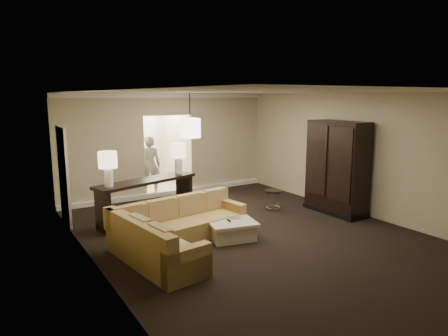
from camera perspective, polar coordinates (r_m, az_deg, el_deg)
ground at (r=7.99m, az=4.40°, el=-9.71°), size 8.00×8.00×0.00m
wall_back at (r=11.06m, az=-7.92°, el=3.30°), size 6.00×0.04×2.80m
wall_left at (r=6.34m, az=-17.80°, el=-2.31°), size 0.04×8.00×2.80m
wall_right at (r=9.70m, az=18.93°, el=1.86°), size 0.04×8.00×2.80m
ceiling at (r=7.51m, az=4.70°, el=10.81°), size 6.00×8.00×0.02m
crown_molding at (r=10.93m, az=-7.99°, el=10.21°), size 6.00×0.10×0.12m
baseboard at (r=11.25m, az=-7.65°, el=-3.51°), size 6.00×0.10×0.12m
side_door at (r=9.10m, az=-21.93°, el=-1.08°), size 0.05×0.90×2.10m
foyer at (r=12.30m, az=-10.49°, el=3.46°), size 1.44×2.02×2.80m
sectional_sofa at (r=7.34m, az=-6.94°, el=-8.96°), size 2.76×2.38×0.80m
coffee_table at (r=7.85m, az=0.89°, el=-8.62°), size 1.07×1.07×0.37m
console_table at (r=8.94m, az=-10.93°, el=-3.97°), size 2.46×1.18×0.93m
armoire at (r=9.65m, az=15.78°, el=-0.20°), size 0.64×1.50×2.16m
drink_table at (r=9.63m, az=7.04°, el=-4.01°), size 0.40×0.40×0.51m
table_lamp_left at (r=8.26m, az=-16.27°, el=0.64°), size 0.37×0.37×0.71m
table_lamp_right at (r=9.35m, az=-6.56°, el=2.08°), size 0.37×0.37×0.71m
pendant_light at (r=9.84m, az=-4.87°, el=5.74°), size 0.38×0.38×1.09m
person at (r=11.23m, az=-10.59°, el=0.83°), size 0.78×0.67×1.83m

